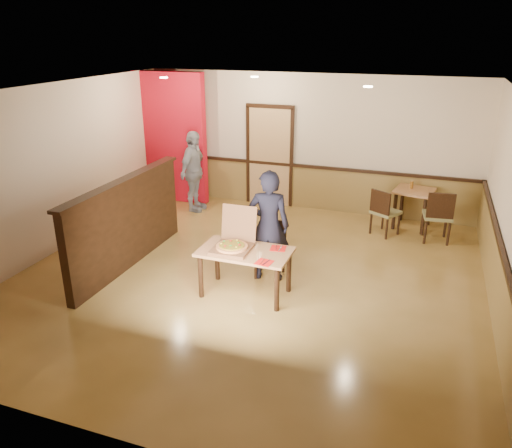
# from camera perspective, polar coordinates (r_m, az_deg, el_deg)

# --- Properties ---
(floor) EXTENTS (7.00, 7.00, 0.00)m
(floor) POSITION_cam_1_polar(r_m,az_deg,el_deg) (7.80, -0.77, -6.10)
(floor) COLOR #B89047
(floor) RESTS_ON ground
(ceiling) EXTENTS (7.00, 7.00, 0.00)m
(ceiling) POSITION_cam_1_polar(r_m,az_deg,el_deg) (6.97, -0.88, 14.79)
(ceiling) COLOR black
(ceiling) RESTS_ON wall_back
(wall_back) EXTENTS (7.00, 0.00, 7.00)m
(wall_back) POSITION_cam_1_polar(r_m,az_deg,el_deg) (10.51, 5.87, 9.19)
(wall_back) COLOR beige
(wall_back) RESTS_ON floor
(wall_left) EXTENTS (0.00, 7.00, 7.00)m
(wall_left) POSITION_cam_1_polar(r_m,az_deg,el_deg) (9.04, -22.23, 5.71)
(wall_left) COLOR beige
(wall_left) RESTS_ON floor
(wainscot_back) EXTENTS (7.00, 0.04, 0.90)m
(wainscot_back) POSITION_cam_1_polar(r_m,az_deg,el_deg) (10.72, 5.64, 4.19)
(wainscot_back) COLOR olive
(wainscot_back) RESTS_ON floor
(chair_rail_back) EXTENTS (7.00, 0.06, 0.06)m
(chair_rail_back) POSITION_cam_1_polar(r_m,az_deg,el_deg) (10.57, 5.71, 6.60)
(chair_rail_back) COLOR black
(chair_rail_back) RESTS_ON wall_back
(wainscot_right) EXTENTS (0.04, 7.00, 0.90)m
(wainscot_right) POSITION_cam_1_polar(r_m,az_deg,el_deg) (7.29, 25.93, -6.55)
(wainscot_right) COLOR olive
(wainscot_right) RESTS_ON floor
(chair_rail_right) EXTENTS (0.06, 7.00, 0.06)m
(chair_rail_right) POSITION_cam_1_polar(r_m,az_deg,el_deg) (7.10, 26.37, -3.16)
(chair_rail_right) COLOR black
(chair_rail_right) RESTS_ON wall_right
(back_door) EXTENTS (0.90, 0.06, 2.10)m
(back_door) POSITION_cam_1_polar(r_m,az_deg,el_deg) (10.76, 1.57, 7.67)
(back_door) COLOR tan
(back_door) RESTS_ON wall_back
(booth_partition) EXTENTS (0.20, 3.10, 1.44)m
(booth_partition) POSITION_cam_1_polar(r_m,az_deg,el_deg) (8.19, -14.54, 0.21)
(booth_partition) COLOR black
(booth_partition) RESTS_ON floor
(red_accent_panel) EXTENTS (1.60, 0.20, 2.78)m
(red_accent_panel) POSITION_cam_1_polar(r_m,az_deg,el_deg) (11.09, -9.69, 9.65)
(red_accent_panel) COLOR red
(red_accent_panel) RESTS_ON floor
(spot_a) EXTENTS (0.14, 0.14, 0.02)m
(spot_a) POSITION_cam_1_polar(r_m,az_deg,el_deg) (9.57, -10.50, 16.13)
(spot_a) COLOR #FFDEB2
(spot_a) RESTS_ON ceiling
(spot_b) EXTENTS (0.14, 0.14, 0.02)m
(spot_b) POSITION_cam_1_polar(r_m,az_deg,el_deg) (9.58, -0.17, 16.48)
(spot_b) COLOR #FFDEB2
(spot_b) RESTS_ON ceiling
(spot_c) EXTENTS (0.14, 0.14, 0.02)m
(spot_c) POSITION_cam_1_polar(r_m,az_deg,el_deg) (8.09, 12.68, 15.08)
(spot_c) COLOR #FFDEB2
(spot_c) RESTS_ON ceiling
(main_table) EXTENTS (1.30, 0.75, 0.69)m
(main_table) POSITION_cam_1_polar(r_m,az_deg,el_deg) (7.08, -1.25, -3.82)
(main_table) COLOR tan
(main_table) RESTS_ON floor
(diner_chair) EXTENTS (0.44, 0.44, 0.86)m
(diner_chair) POSITION_cam_1_polar(r_m,az_deg,el_deg) (7.72, 1.74, -2.54)
(diner_chair) COLOR olive
(diner_chair) RESTS_ON floor
(side_chair_left) EXTENTS (0.60, 0.60, 0.88)m
(side_chair_left) POSITION_cam_1_polar(r_m,az_deg,el_deg) (9.48, 14.41, 1.51)
(side_chair_left) COLOR olive
(side_chair_left) RESTS_ON floor
(side_chair_right) EXTENTS (0.54, 0.54, 0.97)m
(side_chair_right) POSITION_cam_1_polar(r_m,az_deg,el_deg) (9.44, 20.11, 1.05)
(side_chair_right) COLOR olive
(side_chair_right) RESTS_ON floor
(side_table) EXTENTS (0.82, 0.82, 0.75)m
(side_table) POSITION_cam_1_polar(r_m,az_deg,el_deg) (10.01, 17.57, 2.79)
(side_table) COLOR tan
(side_table) RESTS_ON floor
(diner) EXTENTS (0.70, 0.53, 1.72)m
(diner) POSITION_cam_1_polar(r_m,az_deg,el_deg) (7.44, 1.45, -0.23)
(diner) COLOR black
(diner) RESTS_ON floor
(passerby) EXTENTS (0.42, 0.99, 1.69)m
(passerby) POSITION_cam_1_polar(r_m,az_deg,el_deg) (10.48, -7.14, 5.96)
(passerby) COLOR #94949C
(passerby) RESTS_ON floor
(pizza_box) EXTENTS (0.54, 0.63, 0.55)m
(pizza_box) POSITION_cam_1_polar(r_m,az_deg,el_deg) (7.07, -2.62, -2.28)
(pizza_box) COLOR brown
(pizza_box) RESTS_ON main_table
(pizza) EXTENTS (0.48, 0.48, 0.03)m
(pizza) POSITION_cam_1_polar(r_m,az_deg,el_deg) (7.03, -2.78, -2.59)
(pizza) COLOR #E79854
(pizza) RESTS_ON pizza_box
(napkin_near) EXTENTS (0.24, 0.24, 0.01)m
(napkin_near) POSITION_cam_1_polar(r_m,az_deg,el_deg) (6.68, 0.93, -4.40)
(napkin_near) COLOR red
(napkin_near) RESTS_ON main_table
(napkin_far) EXTENTS (0.25, 0.25, 0.01)m
(napkin_far) POSITION_cam_1_polar(r_m,az_deg,el_deg) (7.10, 2.55, -2.79)
(napkin_far) COLOR red
(napkin_far) RESTS_ON main_table
(condiment) EXTENTS (0.06, 0.06, 0.14)m
(condiment) POSITION_cam_1_polar(r_m,az_deg,el_deg) (10.01, 17.36, 4.31)
(condiment) COLOR #90571A
(condiment) RESTS_ON side_table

